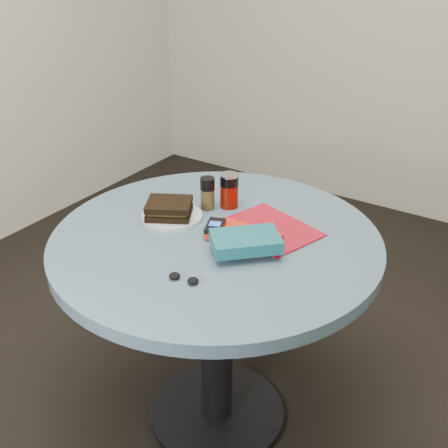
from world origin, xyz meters
The scene contains 11 objects.
ground centered at (0.00, 0.00, 0.00)m, with size 4.00×4.00×0.00m, color black.
table centered at (0.00, 0.00, 0.59)m, with size 1.00×1.00×0.75m.
plate centered at (-0.18, 0.02, 0.76)m, with size 0.20×0.20×0.01m, color silver.
sandwich centered at (-0.19, 0.01, 0.79)m, with size 0.18×0.17×0.05m.
soda_can centered at (-0.08, 0.19, 0.81)m, with size 0.07×0.07×0.12m.
pepper_grinder centered at (-0.13, 0.14, 0.81)m, with size 0.05×0.05×0.11m.
magazine centered at (0.12, 0.13, 0.75)m, with size 0.28×0.21×0.01m, color maroon.
red_book centered at (0.09, 0.02, 0.76)m, with size 0.20×0.13×0.02m, color red.
novel centered at (0.13, -0.04, 0.79)m, with size 0.19×0.12×0.04m, color #14525F.
mp3_player centered at (-0.01, 0.01, 0.78)m, with size 0.08×0.10×0.02m.
headphones centered at (0.06, -0.25, 0.76)m, with size 0.09×0.04×0.02m.
Camera 1 is at (0.83, -1.22, 1.58)m, focal length 45.00 mm.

